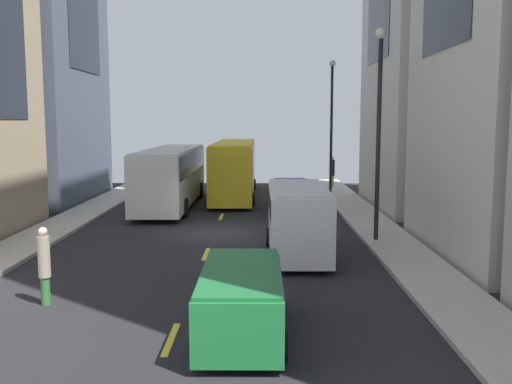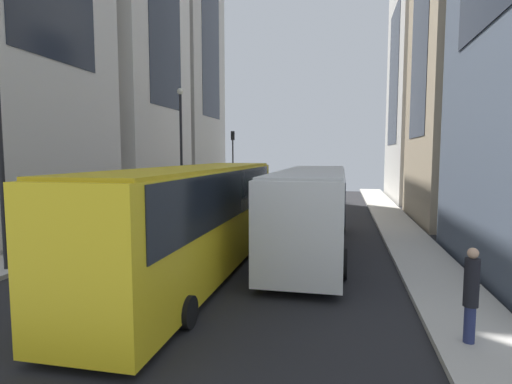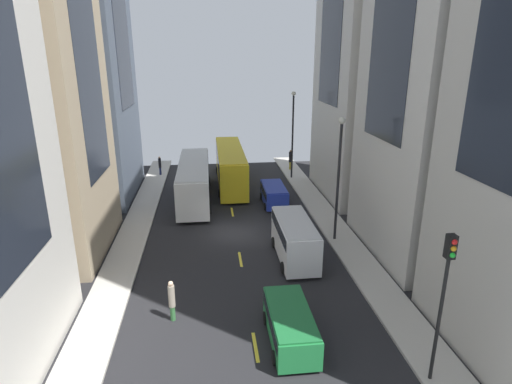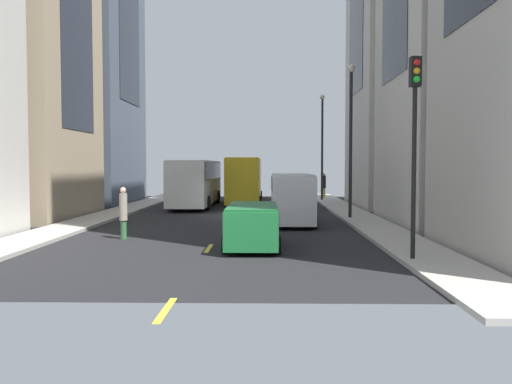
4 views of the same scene
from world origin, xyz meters
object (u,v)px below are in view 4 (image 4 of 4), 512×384
object	(u,v)px
car_blue_1	(289,194)
traffic_light_near_corner	(415,120)
city_bus_white	(196,179)
streetcar_yellow	(245,176)
pedestrian_crossing_near	(324,184)
pedestrian_crossing_mid	(165,186)
pedestrian_waiting_curb	(123,211)
delivery_van_white	(292,195)
car_green_0	(252,223)

from	to	relation	value
car_blue_1	traffic_light_near_corner	distance (m)	21.57
city_bus_white	streetcar_yellow	distance (m)	5.50
streetcar_yellow	car_blue_1	xyz separation A→B (m)	(3.35, -6.41, -1.14)
pedestrian_crossing_near	traffic_light_near_corner	distance (m)	31.95
streetcar_yellow	pedestrian_crossing_mid	bearing A→B (deg)	152.69
pedestrian_waiting_curb	car_blue_1	bearing A→B (deg)	-156.87
streetcar_yellow	delivery_van_white	distance (m)	16.86
car_blue_1	pedestrian_crossing_near	size ratio (longest dim) A/B	1.99
city_bus_white	pedestrian_crossing_mid	world-z (taller)	city_bus_white
streetcar_yellow	pedestrian_waiting_curb	xyz separation A→B (m)	(-4.10, -22.23, -0.98)
pedestrian_waiting_curb	delivery_van_white	bearing A→B (deg)	176.73
pedestrian_crossing_mid	traffic_light_near_corner	distance (m)	34.20
car_green_0	traffic_light_near_corner	bearing A→B (deg)	-31.29
delivery_van_white	car_blue_1	world-z (taller)	delivery_van_white
delivery_van_white	traffic_light_near_corner	distance (m)	11.77
car_green_0	pedestrian_crossing_near	xyz separation A→B (m)	(5.63, 28.73, 0.39)
car_green_0	delivery_van_white	bearing A→B (deg)	77.07
city_bus_white	delivery_van_white	bearing A→B (deg)	-62.12
city_bus_white	pedestrian_crossing_near	distance (m)	13.43
delivery_van_white	car_blue_1	distance (m)	10.17
pedestrian_crossing_mid	traffic_light_near_corner	xyz separation A→B (m)	(13.54, -31.25, 3.20)
pedestrian_waiting_curb	traffic_light_near_corner	world-z (taller)	traffic_light_near_corner
car_green_0	pedestrian_waiting_curb	world-z (taller)	pedestrian_waiting_curb
car_blue_1	pedestrian_crossing_mid	bearing A→B (deg)	136.23
city_bus_white	car_blue_1	bearing A→B (deg)	-17.37
streetcar_yellow	car_green_0	bearing A→B (deg)	-87.08
pedestrian_crossing_mid	pedestrian_crossing_near	world-z (taller)	pedestrian_crossing_near
delivery_van_white	car_green_0	world-z (taller)	delivery_van_white
city_bus_white	car_blue_1	xyz separation A→B (m)	(6.79, -2.12, -1.02)
city_bus_white	streetcar_yellow	size ratio (longest dim) A/B	0.95
city_bus_white	pedestrian_crossing_mid	size ratio (longest dim) A/B	6.17
pedestrian_waiting_curb	pedestrian_crossing_mid	size ratio (longest dim) A/B	1.08
city_bus_white	traffic_light_near_corner	distance (m)	25.29
car_green_0	car_blue_1	xyz separation A→B (m)	(2.10, 18.03, 0.06)
pedestrian_crossing_mid	car_blue_1	bearing A→B (deg)	132.42
pedestrian_crossing_mid	city_bus_white	bearing A→B (deg)	111.55
city_bus_white	streetcar_yellow	world-z (taller)	streetcar_yellow
streetcar_yellow	car_green_0	distance (m)	24.50
car_blue_1	city_bus_white	bearing A→B (deg)	162.63
city_bus_white	pedestrian_waiting_curb	world-z (taller)	city_bus_white
pedestrian_crossing_mid	delivery_van_white	bearing A→B (deg)	113.09
delivery_van_white	pedestrian_crossing_near	distance (m)	21.20
city_bus_white	delivery_van_white	world-z (taller)	city_bus_white
delivery_van_white	streetcar_yellow	bearing A→B (deg)	100.44
streetcar_yellow	delivery_van_white	bearing A→B (deg)	-79.56
traffic_light_near_corner	streetcar_yellow	bearing A→B (deg)	102.87
delivery_van_white	traffic_light_near_corner	bearing A→B (deg)	-73.54
car_green_0	pedestrian_waiting_curb	distance (m)	5.79
car_green_0	pedestrian_crossing_near	size ratio (longest dim) A/B	2.04
pedestrian_crossing_mid	pedestrian_crossing_near	bearing A→B (deg)	178.39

